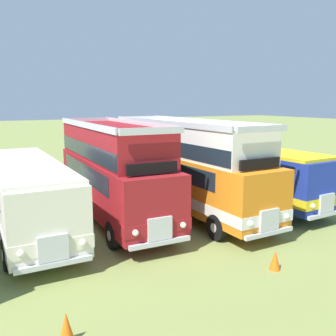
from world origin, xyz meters
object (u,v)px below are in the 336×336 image
Objects in this scene: bus_third_in_row at (27,192)px; cone_near_end at (275,260)px; bus_fourth_in_row at (113,170)px; bus_sixth_in_row at (241,169)px; cone_mid_row at (66,327)px; bus_fifth_in_row at (184,163)px.

cone_near_end is at bearing -49.41° from bus_third_in_row.
bus_third_in_row is at bearing 130.59° from cone_near_end.
bus_fourth_in_row is 7.42m from bus_sixth_in_row.
bus_third_in_row and bus_sixth_in_row have the same top height.
bus_third_in_row is at bearing 179.15° from bus_fourth_in_row.
bus_third_in_row is 8.18m from cone_mid_row.
bus_fifth_in_row is 7.67m from cone_near_end.
bus_sixth_in_row is at bearing 1.74° from bus_fifth_in_row.
cone_near_end is at bearing -69.89° from bus_fourth_in_row.
bus_third_in_row is 9.99m from cone_near_end.
bus_fourth_in_row is 8.19m from cone_near_end.
cone_mid_row is (-4.11, -8.00, -1.99)m from bus_fourth_in_row.
bus_fifth_in_row reaches higher than bus_third_in_row.
bus_third_in_row is 7.43m from bus_fifth_in_row.
cone_near_end is (-4.67, -7.45, -1.42)m from bus_sixth_in_row.
bus_fourth_in_row and bus_fifth_in_row have the same top height.
cone_mid_row is (-0.41, -8.05, -1.38)m from bus_third_in_row.
bus_third_in_row is 15.18× the size of cone_near_end.
cone_near_end is (2.73, -7.46, -2.02)m from bus_fourth_in_row.
bus_fourth_in_row is at bearing -0.85° from bus_third_in_row.
cone_mid_row is at bearing -145.25° from bus_sixth_in_row.
bus_fifth_in_row is at bearing -1.91° from bus_fourth_in_row.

